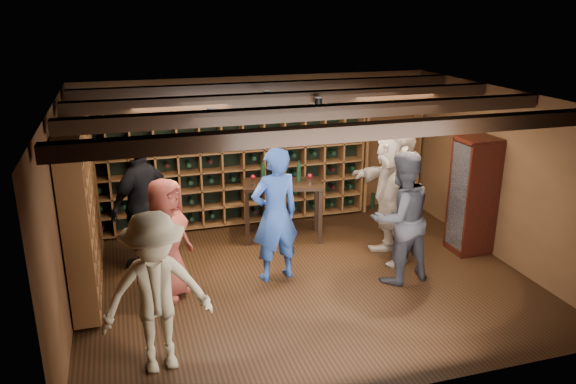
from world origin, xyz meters
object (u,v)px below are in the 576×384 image
object	(u,v)px
man_blue_shirt	(275,215)
guest_woman_black	(142,204)
guest_khaki	(156,293)
tasting_table	(283,190)
guest_red_floral	(167,238)
guest_beige	(393,194)
display_cabinet	(473,198)
man_grey_suit	(400,218)

from	to	relation	value
man_blue_shirt	guest_woman_black	xyz separation A→B (m)	(-1.69, 0.90, 0.02)
guest_khaki	tasting_table	xyz separation A→B (m)	(2.18, 2.93, -0.04)
guest_red_floral	guest_beige	world-z (taller)	guest_beige
man_blue_shirt	guest_beige	size ratio (longest dim) A/B	0.93
display_cabinet	guest_khaki	world-z (taller)	display_cabinet
guest_red_floral	display_cabinet	bearing A→B (deg)	-47.65
guest_woman_black	guest_khaki	size ratio (longest dim) A/B	1.10
guest_red_floral	man_blue_shirt	bearing A→B (deg)	-46.07
guest_khaki	tasting_table	size ratio (longest dim) A/B	1.28
guest_red_floral	man_grey_suit	bearing A→B (deg)	-57.64
tasting_table	display_cabinet	bearing A→B (deg)	-13.59
guest_woman_black	guest_beige	xyz separation A→B (m)	(3.51, -0.75, 0.05)
display_cabinet	guest_woman_black	xyz separation A→B (m)	(-4.78, 0.88, 0.10)
guest_woman_black	tasting_table	world-z (taller)	guest_woman_black
guest_woman_black	guest_khaki	world-z (taller)	guest_woman_black
guest_red_floral	guest_khaki	xyz separation A→B (m)	(-0.25, -1.55, 0.07)
guest_red_floral	guest_khaki	size ratio (longest dim) A/B	0.92
guest_red_floral	guest_woman_black	xyz separation A→B (m)	(-0.25, 0.97, 0.16)
display_cabinet	guest_beige	xyz separation A→B (m)	(-1.26, 0.14, 0.15)
man_grey_suit	guest_woman_black	distance (m)	3.58
man_blue_shirt	man_grey_suit	distance (m)	1.68
man_blue_shirt	guest_red_floral	world-z (taller)	man_blue_shirt
display_cabinet	guest_khaki	bearing A→B (deg)	-161.13
guest_red_floral	guest_khaki	bearing A→B (deg)	-147.77
man_grey_suit	guest_khaki	size ratio (longest dim) A/B	1.05
tasting_table	man_blue_shirt	bearing A→B (deg)	-97.42
guest_red_floral	tasting_table	xyz separation A→B (m)	(1.93, 1.38, 0.03)
guest_khaki	tasting_table	distance (m)	3.65
display_cabinet	guest_khaki	size ratio (longest dim) A/B	1.01
man_grey_suit	guest_beige	distance (m)	0.74
display_cabinet	guest_khaki	xyz separation A→B (m)	(-4.78, -1.63, 0.01)
display_cabinet	guest_red_floral	world-z (taller)	display_cabinet
guest_beige	tasting_table	size ratio (longest dim) A/B	1.48
display_cabinet	guest_woman_black	size ratio (longest dim) A/B	0.92
man_blue_shirt	man_grey_suit	xyz separation A→B (m)	(1.59, -0.54, -0.02)
man_blue_shirt	guest_beige	distance (m)	1.83
display_cabinet	tasting_table	world-z (taller)	display_cabinet
man_grey_suit	guest_beige	bearing A→B (deg)	-117.07
guest_khaki	guest_red_floral	bearing A→B (deg)	75.58
man_blue_shirt	guest_khaki	world-z (taller)	man_blue_shirt
guest_woman_black	guest_khaki	bearing A→B (deg)	46.92
guest_woman_black	guest_beige	world-z (taller)	guest_beige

